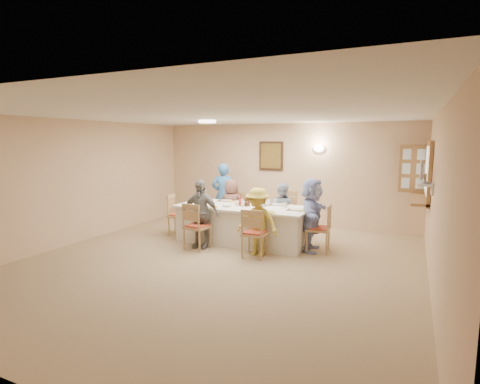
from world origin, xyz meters
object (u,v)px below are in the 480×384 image
at_px(chair_front_left, 197,226).
at_px(condiment_ketchup, 241,200).
at_px(chair_front_right, 255,232).
at_px(desk_fan, 424,175).
at_px(diner_right_end, 312,215).
at_px(chair_back_left, 234,212).
at_px(serving_hatch, 429,172).
at_px(chair_back_right, 283,214).
at_px(diner_back_left, 231,206).
at_px(diner_front_right, 258,222).
at_px(diner_back_right, 282,211).
at_px(chair_left_end, 179,214).
at_px(chair_right_end, 318,228).
at_px(caregiver, 223,195).
at_px(dining_table, 243,224).
at_px(diner_front_left, 200,214).

xyz_separation_m(chair_front_left, condiment_ketchup, (0.55, 0.80, 0.42)).
bearing_deg(chair_front_right, desk_fan, -174.75).
distance_m(diner_right_end, condiment_ketchup, 1.48).
bearing_deg(chair_back_left, serving_hatch, 9.97).
height_order(chair_back_right, diner_back_left, diner_back_left).
xyz_separation_m(chair_back_left, diner_front_right, (1.20, -1.48, 0.17)).
height_order(chair_back_right, diner_back_right, diner_back_right).
relative_size(chair_back_right, chair_front_left, 1.09).
bearing_deg(diner_right_end, chair_left_end, 83.79).
bearing_deg(chair_right_end, desk_fan, 71.99).
xyz_separation_m(chair_front_left, chair_right_end, (2.15, 0.80, -0.00)).
height_order(chair_front_left, condiment_ketchup, condiment_ketchup).
bearing_deg(caregiver, diner_back_right, 140.43).
relative_size(chair_back_right, diner_right_end, 0.72).
relative_size(chair_back_right, diner_back_left, 0.81).
height_order(chair_right_end, diner_back_left, diner_back_left).
bearing_deg(dining_table, chair_front_left, -126.87).
height_order(dining_table, chair_front_right, chair_front_right).
height_order(chair_back_left, chair_back_right, chair_back_right).
bearing_deg(chair_back_right, chair_left_end, -149.89).
distance_m(chair_back_right, diner_right_end, 1.16).
height_order(chair_back_left, chair_right_end, chair_right_end).
height_order(chair_back_left, diner_right_end, diner_right_end).
distance_m(serving_hatch, chair_left_end, 5.12).
distance_m(diner_back_left, diner_back_right, 1.20).
xyz_separation_m(chair_front_right, diner_back_left, (-1.20, 1.48, 0.16)).
relative_size(chair_right_end, diner_front_right, 0.73).
bearing_deg(caregiver, chair_right_end, 132.47).
bearing_deg(desk_fan, diner_front_right, -174.00).
distance_m(desk_fan, chair_left_end, 4.95).
distance_m(diner_back_right, condiment_ketchup, 0.98).
bearing_deg(diner_right_end, chair_front_right, 128.08).
bearing_deg(chair_back_right, diner_back_left, -164.59).
relative_size(chair_right_end, condiment_ketchup, 4.10).
relative_size(serving_hatch, diner_back_right, 1.27).
relative_size(chair_front_left, chair_left_end, 1.00).
bearing_deg(caregiver, chair_left_end, 42.83).
bearing_deg(diner_right_end, caregiver, 58.82).
relative_size(dining_table, diner_front_right, 2.17).
xyz_separation_m(chair_front_left, diner_front_right, (1.20, 0.12, 0.16)).
xyz_separation_m(dining_table, chair_back_right, (0.60, 0.80, 0.12)).
xyz_separation_m(chair_front_left, diner_right_end, (2.02, 0.80, 0.24)).
height_order(chair_front_right, chair_left_end, chair_left_end).
bearing_deg(diner_back_left, chair_front_right, 128.14).
bearing_deg(condiment_ketchup, chair_front_left, -124.56).
bearing_deg(diner_front_right, condiment_ketchup, 139.26).
distance_m(chair_back_left, condiment_ketchup, 1.06).
height_order(diner_back_right, diner_right_end, diner_right_end).
height_order(diner_front_left, diner_front_right, diner_front_left).
height_order(dining_table, diner_right_end, diner_right_end).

